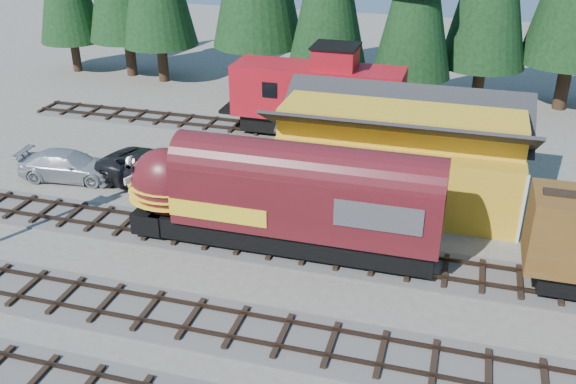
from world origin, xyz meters
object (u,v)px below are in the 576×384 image
(pickup_truck_b, at_px, (69,166))
(depot, at_px, (399,145))
(pickup_truck_a, at_px, (157,171))
(caboose, at_px, (319,96))
(locomotive, at_px, (273,202))

(pickup_truck_b, bearing_deg, depot, -88.87)
(depot, xyz_separation_m, pickup_truck_b, (-17.62, -2.61, -2.16))
(pickup_truck_a, bearing_deg, pickup_truck_b, 106.76)
(caboose, relative_size, pickup_truck_a, 1.60)
(depot, xyz_separation_m, pickup_truck_a, (-12.49, -2.18, -2.03))
(depot, xyz_separation_m, caboose, (-5.96, 7.50, -0.23))
(locomotive, relative_size, pickup_truck_a, 2.14)
(depot, bearing_deg, pickup_truck_b, -171.57)
(depot, relative_size, pickup_truck_a, 1.92)
(pickup_truck_b, bearing_deg, locomotive, -113.94)
(caboose, height_order, pickup_truck_b, caboose)
(locomotive, height_order, pickup_truck_b, locomotive)
(caboose, bearing_deg, pickup_truck_a, -123.99)
(caboose, bearing_deg, depot, -51.51)
(locomotive, distance_m, caboose, 14.07)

